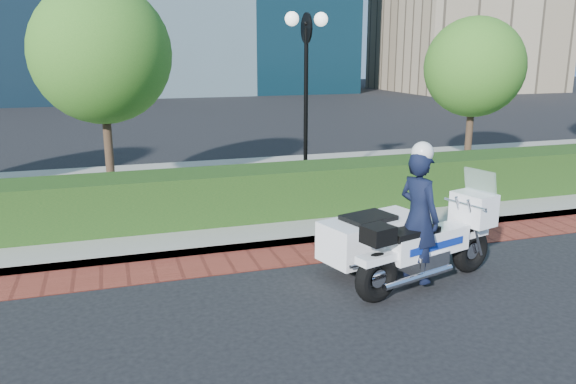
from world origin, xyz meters
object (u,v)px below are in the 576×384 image
object	(u,v)px
tree_c	(474,67)
lamppost	(306,75)
police_motorcycle	(403,233)
tree_b	(101,54)

from	to	relation	value
tree_c	lamppost	bearing A→B (deg)	-166.70
lamppost	tree_c	distance (m)	5.65
lamppost	tree_c	xyz separation A→B (m)	(5.50, 1.30, 0.09)
tree_c	police_motorcycle	bearing A→B (deg)	-131.35
tree_c	police_motorcycle	world-z (taller)	tree_c
lamppost	police_motorcycle	world-z (taller)	lamppost
tree_b	tree_c	bearing A→B (deg)	-0.00
tree_b	police_motorcycle	xyz separation A→B (m)	(4.26, -6.52, -2.66)
lamppost	tree_b	world-z (taller)	tree_b
police_motorcycle	tree_c	bearing A→B (deg)	32.56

